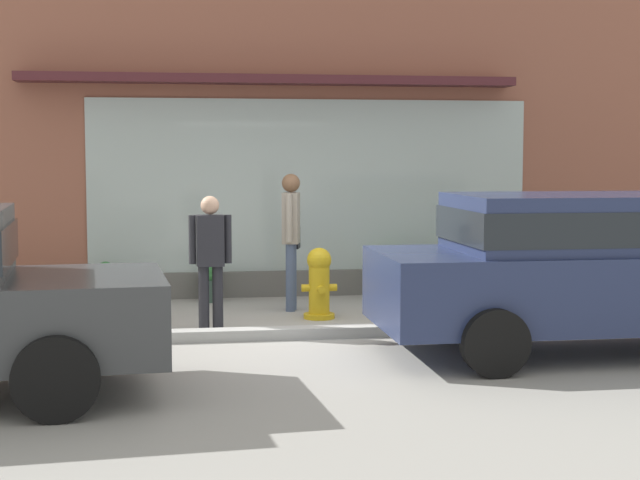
# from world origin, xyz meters

# --- Properties ---
(ground_plane) EXTENTS (60.00, 60.00, 0.00)m
(ground_plane) POSITION_xyz_m (0.00, 0.00, 0.00)
(ground_plane) COLOR #9E9B93
(curb_strip) EXTENTS (14.00, 0.24, 0.12)m
(curb_strip) POSITION_xyz_m (0.00, -0.20, 0.06)
(curb_strip) COLOR #B2B2AD
(curb_strip) RESTS_ON ground_plane
(storefront) EXTENTS (14.00, 0.81, 5.37)m
(storefront) POSITION_xyz_m (0.01, 3.19, 2.63)
(storefront) COLOR #935642
(storefront) RESTS_ON ground_plane
(fire_hydrant) EXTENTS (0.43, 0.41, 0.87)m
(fire_hydrant) POSITION_xyz_m (0.38, 1.04, 0.44)
(fire_hydrant) COLOR gold
(fire_hydrant) RESTS_ON ground_plane
(pedestrian_with_handbag) EXTENTS (0.30, 0.61, 1.75)m
(pedestrian_with_handbag) POSITION_xyz_m (0.12, 1.71, 1.02)
(pedestrian_with_handbag) COLOR #475675
(pedestrian_with_handbag) RESTS_ON ground_plane
(pedestrian_passerby) EXTENTS (0.48, 0.22, 1.54)m
(pedestrian_passerby) POSITION_xyz_m (-0.97, 0.23, 0.89)
(pedestrian_passerby) COLOR #232328
(pedestrian_passerby) RESTS_ON ground_plane
(parked_car_navy) EXTENTS (4.58, 1.94, 1.61)m
(parked_car_navy) POSITION_xyz_m (2.79, -1.43, 0.91)
(parked_car_navy) COLOR navy
(parked_car_navy) RESTS_ON ground_plane
(potted_plant_window_left) EXTENTS (0.55, 0.55, 0.75)m
(potted_plant_window_left) POSITION_xyz_m (1.78, 2.43, 0.39)
(potted_plant_window_left) COLOR #33473D
(potted_plant_window_left) RESTS_ON ground_plane
(potted_plant_window_center) EXTENTS (0.34, 0.34, 0.53)m
(potted_plant_window_center) POSITION_xyz_m (-3.21, 2.21, 0.28)
(potted_plant_window_center) COLOR #9E6042
(potted_plant_window_center) RESTS_ON ground_plane
(potted_plant_window_right) EXTENTS (0.53, 0.53, 0.88)m
(potted_plant_window_right) POSITION_xyz_m (2.65, 2.35, 0.47)
(potted_plant_window_right) COLOR #4C4C51
(potted_plant_window_right) RESTS_ON ground_plane
(potted_plant_by_entrance) EXTENTS (0.32, 0.32, 0.57)m
(potted_plant_by_entrance) POSITION_xyz_m (-0.88, 2.60, 0.30)
(potted_plant_by_entrance) COLOR #33473D
(potted_plant_by_entrance) RESTS_ON ground_plane
(potted_plant_near_hydrant) EXTENTS (0.38, 0.38, 0.74)m
(potted_plant_near_hydrant) POSITION_xyz_m (3.90, 2.36, 0.45)
(potted_plant_near_hydrant) COLOR #9E6042
(potted_plant_near_hydrant) RESTS_ON ground_plane
(potted_plant_corner_tall) EXTENTS (0.24, 0.24, 0.58)m
(potted_plant_corner_tall) POSITION_xyz_m (-2.27, 2.57, 0.29)
(potted_plant_corner_tall) COLOR #B7B2A3
(potted_plant_corner_tall) RESTS_ON ground_plane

